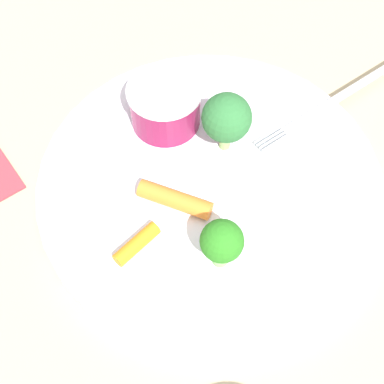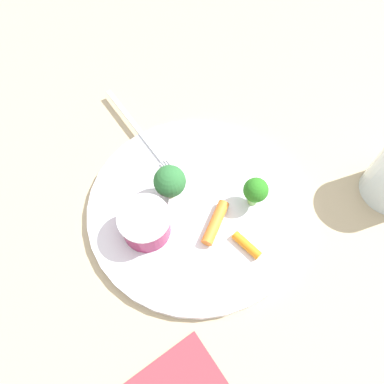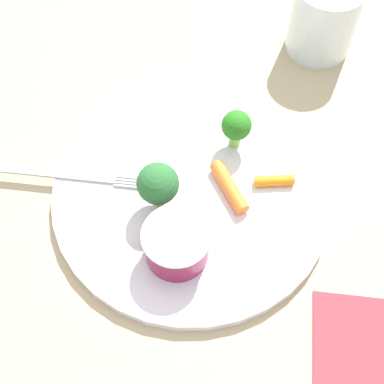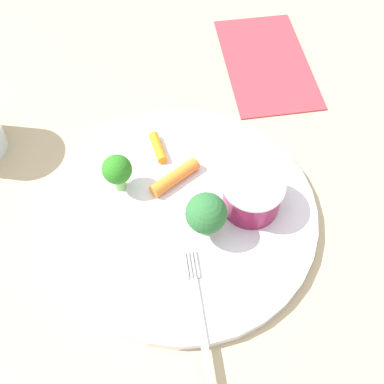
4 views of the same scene
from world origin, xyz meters
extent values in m
plane|color=tan|center=(0.00, 0.00, 0.00)|extent=(2.40, 2.40, 0.00)
cylinder|color=white|center=(0.00, 0.00, 0.01)|extent=(0.28, 0.28, 0.01)
cylinder|color=maroon|center=(0.02, -0.07, 0.03)|extent=(0.06, 0.06, 0.04)
cylinder|color=silver|center=(0.02, -0.07, 0.05)|extent=(0.06, 0.06, 0.00)
cylinder|color=#83C468|center=(0.01, 0.07, 0.02)|extent=(0.01, 0.01, 0.02)
sphere|color=#2A791F|center=(0.01, 0.07, 0.04)|extent=(0.03, 0.03, 0.03)
cylinder|color=#8DB362|center=(-0.02, -0.03, 0.02)|extent=(0.01, 0.01, 0.02)
sphere|color=#2C6A35|center=(-0.02, -0.03, 0.05)|extent=(0.04, 0.04, 0.04)
cylinder|color=orange|center=(0.03, 0.02, 0.02)|extent=(0.05, 0.05, 0.01)
cylinder|color=orange|center=(0.07, 0.04, 0.02)|extent=(0.04, 0.03, 0.01)
cube|color=#B2B7BF|center=(-0.15, -0.06, 0.01)|extent=(0.15, 0.06, 0.00)
cube|color=#B2B7BF|center=(-0.06, -0.02, 0.01)|extent=(0.03, 0.01, 0.00)
cube|color=#B2B7BF|center=(-0.06, -0.02, 0.01)|extent=(0.03, 0.01, 0.00)
cube|color=#B2B7BF|center=(-0.06, -0.02, 0.01)|extent=(0.03, 0.01, 0.00)
cube|color=#B2B7BF|center=(-0.06, -0.03, 0.01)|extent=(0.03, 0.01, 0.00)
cylinder|color=silver|center=(0.04, 0.26, 0.04)|extent=(0.08, 0.08, 0.08)
camera|label=1|loc=(0.08, 0.22, 0.37)|focal=49.69mm
camera|label=2|loc=(0.19, -0.05, 0.41)|focal=33.02mm
camera|label=3|loc=(0.13, -0.24, 0.46)|focal=49.58mm
camera|label=4|loc=(-0.24, -0.06, 0.42)|focal=43.34mm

